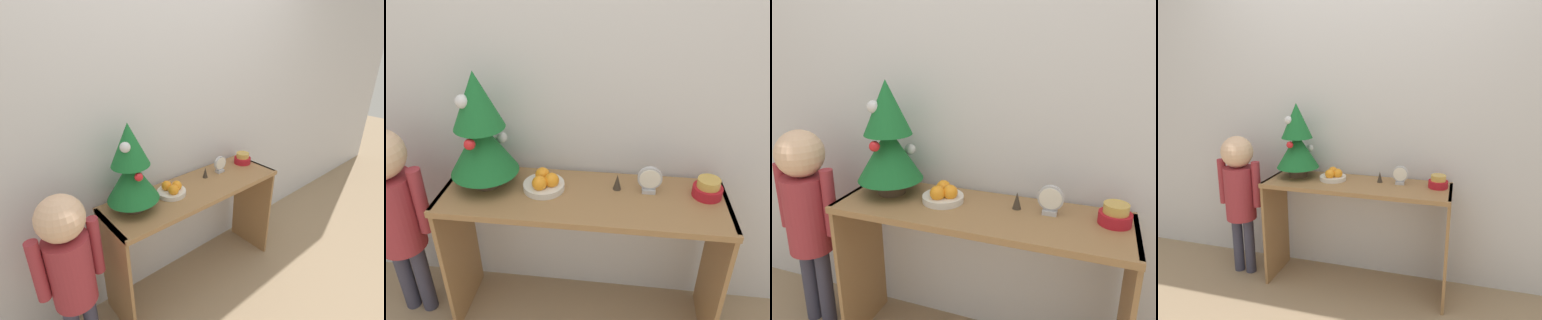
{
  "view_description": "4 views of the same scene",
  "coord_description": "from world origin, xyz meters",
  "views": [
    {
      "loc": [
        -1.18,
        -1.15,
        1.79
      ],
      "look_at": [
        -0.02,
        0.23,
        0.99
      ],
      "focal_mm": 28.0,
      "sensor_mm": 36.0,
      "label": 1
    },
    {
      "loc": [
        0.15,
        -1.17,
        1.75
      ],
      "look_at": [
        -0.02,
        0.17,
        0.99
      ],
      "focal_mm": 35.0,
      "sensor_mm": 36.0,
      "label": 2
    },
    {
      "loc": [
        0.45,
        -1.21,
        1.49
      ],
      "look_at": [
        -0.07,
        0.2,
        1.01
      ],
      "focal_mm": 35.0,
      "sensor_mm": 36.0,
      "label": 3
    },
    {
      "loc": [
        0.66,
        -2.19,
        1.58
      ],
      "look_at": [
        -0.05,
        0.21,
        0.95
      ],
      "focal_mm": 35.0,
      "sensor_mm": 36.0,
      "label": 4
    }
  ],
  "objects": [
    {
      "name": "child_figure",
      "position": [
        -0.9,
        0.15,
        0.7
      ],
      "size": [
        0.35,
        0.23,
        1.09
      ],
      "color": "#38384C",
      "rests_on": "ground_plane"
    },
    {
      "name": "back_wall",
      "position": [
        0.0,
        0.46,
        1.25
      ],
      "size": [
        7.0,
        0.05,
        2.5
      ],
      "primitive_type": "cube",
      "color": "silver",
      "rests_on": "ground_plane"
    },
    {
      "name": "console_table",
      "position": [
        0.0,
        0.21,
        0.61
      ],
      "size": [
        1.3,
        0.42,
        0.79
      ],
      "color": "olive",
      "rests_on": "ground_plane"
    },
    {
      "name": "figurine",
      "position": [
        0.15,
        0.28,
        0.83
      ],
      "size": [
        0.04,
        0.04,
        0.08
      ],
      "color": "#382D23",
      "rests_on": "console_table"
    },
    {
      "name": "fruit_bowl",
      "position": [
        -0.18,
        0.24,
        0.82
      ],
      "size": [
        0.19,
        0.19,
        0.09
      ],
      "color": "silver",
      "rests_on": "console_table"
    },
    {
      "name": "desk_clock",
      "position": [
        0.3,
        0.27,
        0.85
      ],
      "size": [
        0.11,
        0.04,
        0.13
      ],
      "color": "#B2B2B7",
      "rests_on": "console_table"
    },
    {
      "name": "mini_tree",
      "position": [
        -0.45,
        0.25,
        1.06
      ],
      "size": [
        0.31,
        0.31,
        0.54
      ],
      "color": "#4C3828",
      "rests_on": "console_table"
    },
    {
      "name": "singing_bowl",
      "position": [
        0.55,
        0.27,
        0.83
      ],
      "size": [
        0.13,
        0.13,
        0.09
      ],
      "color": "#AD1923",
      "rests_on": "console_table"
    }
  ]
}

